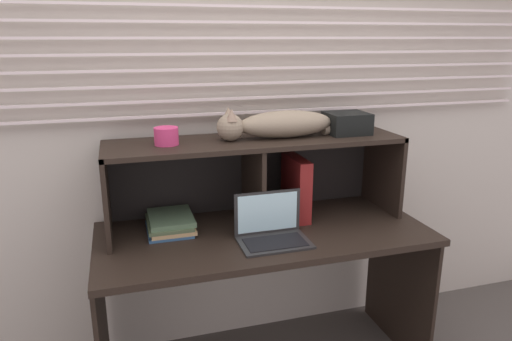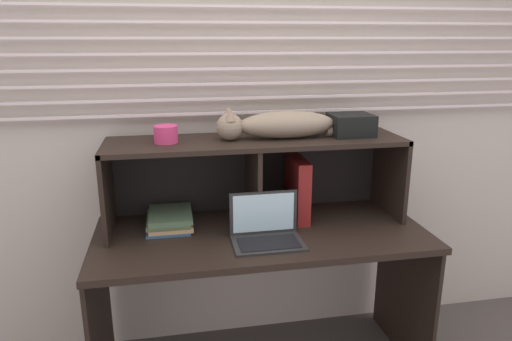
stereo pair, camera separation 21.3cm
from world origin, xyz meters
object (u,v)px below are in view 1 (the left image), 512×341
at_px(book_stack, 170,223).
at_px(small_basket, 166,136).
at_px(cat, 280,124).
at_px(binder_upright, 296,187).
at_px(laptop, 272,231).
at_px(storage_box, 347,123).

xyz_separation_m(book_stack, small_basket, (0.00, -0.00, 0.40)).
relative_size(cat, book_stack, 2.91).
bearing_deg(book_stack, small_basket, -2.12).
height_order(cat, binder_upright, cat).
height_order(laptop, book_stack, laptop).
height_order(laptop, small_basket, small_basket).
relative_size(cat, binder_upright, 2.55).
relative_size(book_stack, small_basket, 2.50).
distance_m(cat, small_basket, 0.52).
relative_size(book_stack, storage_box, 1.34).
distance_m(laptop, book_stack, 0.47).
bearing_deg(cat, small_basket, 180.00).
distance_m(cat, book_stack, 0.68).
distance_m(laptop, small_basket, 0.61).
bearing_deg(storage_box, laptop, -152.36).
xyz_separation_m(cat, small_basket, (-0.52, 0.00, -0.02)).
height_order(binder_upright, book_stack, binder_upright).
bearing_deg(cat, storage_box, 0.00).
xyz_separation_m(laptop, small_basket, (-0.40, 0.24, 0.39)).
bearing_deg(binder_upright, cat, -180.00).
bearing_deg(storage_box, binder_upright, 180.00).
relative_size(cat, small_basket, 7.27).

